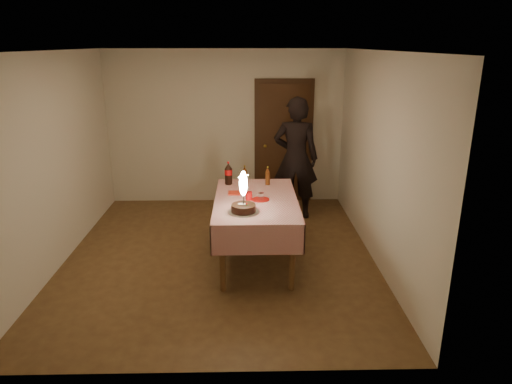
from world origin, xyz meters
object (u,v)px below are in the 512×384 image
red_cup (249,196)px  photographer (296,158)px  dining_table (256,207)px  cola_bottle (228,173)px  amber_bottle_right (268,176)px  red_plate (261,199)px  amber_bottle_left (245,175)px  birthday_cake (243,202)px  clear_cup (261,197)px

red_cup → photographer: 1.80m
dining_table → photographer: (0.66, 1.60, 0.23)m
cola_bottle → red_cup: bearing=-67.4°
photographer → amber_bottle_right: bearing=-115.7°
red_plate → amber_bottle_left: amber_bottle_left is taller
dining_table → amber_bottle_right: bearing=73.6°
birthday_cake → red_cup: bearing=81.3°
birthday_cake → red_cup: birthday_cake is taller
cola_bottle → amber_bottle_right: (0.53, -0.03, -0.03)m
red_cup → cola_bottle: size_ratio=0.31×
dining_table → cola_bottle: cola_bottle is taller
red_plate → red_cup: (-0.14, 0.00, 0.05)m
dining_table → amber_bottle_right: size_ratio=6.75×
birthday_cake → photographer: (0.81, 2.06, 0.00)m
amber_bottle_right → photographer: bearing=64.3°
red_plate → amber_bottle_left: 0.72m
clear_cup → cola_bottle: size_ratio=0.28×
amber_bottle_left → dining_table: bearing=-77.9°
birthday_cake → amber_bottle_left: birthday_cake is taller
birthday_cake → dining_table: bearing=71.8°
clear_cup → amber_bottle_right: amber_bottle_right is taller
amber_bottle_right → red_cup: bearing=-112.6°
dining_table → birthday_cake: size_ratio=3.55×
amber_bottle_left → amber_bottle_right: size_ratio=1.00×
amber_bottle_left → clear_cup: bearing=-73.9°
dining_table → cola_bottle: size_ratio=5.42×
birthday_cake → amber_bottle_left: 1.11m
red_cup → birthday_cake: bearing=-98.7°
amber_bottle_left → amber_bottle_right: same height
clear_cup → red_plate: bearing=118.5°
birthday_cake → amber_bottle_right: bearing=72.8°
amber_bottle_left → cola_bottle: bearing=-172.6°
amber_bottle_right → photographer: (0.49, 1.01, -0.00)m
birthday_cake → amber_bottle_right: 1.10m
dining_table → clear_cup: size_ratio=19.11×
dining_table → red_plate: bearing=-34.3°
cola_bottle → amber_bottle_left: cola_bottle is taller
dining_table → cola_bottle: 0.77m
dining_table → amber_bottle_left: (-0.14, 0.65, 0.23)m
red_plate → cola_bottle: size_ratio=0.69×
cola_bottle → birthday_cake: bearing=-79.1°
amber_bottle_right → photographer: size_ratio=0.13×
dining_table → photographer: size_ratio=0.89×
cola_bottle → photographer: photographer is taller
cola_bottle → amber_bottle_right: 0.53m
clear_cup → cola_bottle: 0.80m
dining_table → red_cup: (-0.09, -0.04, 0.16)m
cola_bottle → red_plate: bearing=-57.8°
clear_cup → amber_bottle_right: bearing=80.2°
red_plate → photographer: bearing=69.7°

